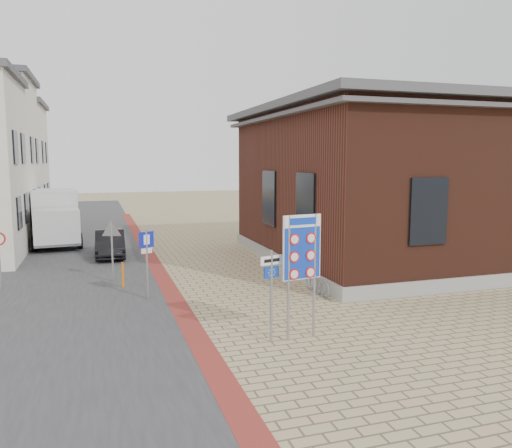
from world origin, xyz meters
TOP-DOWN VIEW (x-y plane):
  - ground at (0.00, 0.00)m, footprint 120.00×120.00m
  - road_strip at (-5.50, 15.00)m, footprint 7.00×60.00m
  - curb_strip at (-2.00, 10.00)m, footprint 0.60×40.00m
  - brick_building at (8.99, 7.00)m, footprint 13.00×13.00m
  - bike_rack at (2.65, 2.20)m, footprint 0.08×1.80m
  - sedan at (-3.76, 11.17)m, footprint 1.36×3.73m
  - box_truck at (-6.40, 15.47)m, footprint 2.74×5.68m
  - border_sign at (0.50, -1.50)m, footprint 1.06×0.22m
  - essen_sign at (-0.30, -1.50)m, footprint 0.61×0.21m
  - parking_sign at (-2.82, 3.27)m, footprint 0.48×0.21m
  - yield_sign at (-3.80, 6.00)m, footprint 0.79×0.31m
  - bollard at (-3.50, 5.00)m, footprint 0.09×0.09m

SIDE VIEW (x-z plane):
  - ground at x=0.00m, z-range 0.00..0.00m
  - road_strip at x=-5.50m, z-range 0.00..0.02m
  - curb_strip at x=-2.00m, z-range 0.00..0.03m
  - bike_rack at x=2.65m, z-range -0.04..0.56m
  - bollard at x=-3.50m, z-range 0.00..0.92m
  - sedan at x=-3.76m, z-range 0.00..1.22m
  - box_truck at x=-6.40m, z-range 0.05..2.92m
  - essen_sign at x=-0.30m, z-range 0.36..2.65m
  - parking_sign at x=-2.82m, z-range 0.39..2.67m
  - yield_sign at x=-3.80m, z-range 0.59..2.86m
  - border_sign at x=0.50m, z-range 0.70..3.83m
  - brick_building at x=8.99m, z-range 0.09..6.89m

